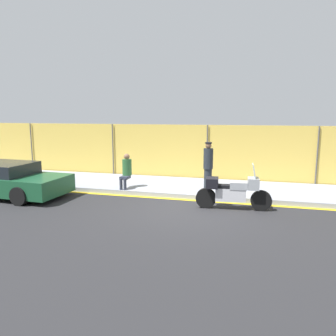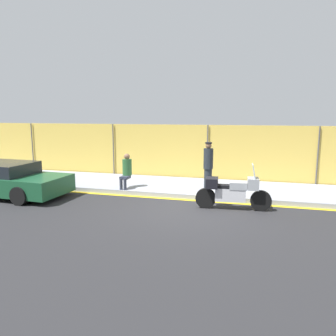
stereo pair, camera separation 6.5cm
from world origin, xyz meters
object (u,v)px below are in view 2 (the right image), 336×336
at_px(person_seated_on_curb, 126,169).
at_px(parked_car_left_down_street, 1,179).
at_px(motorcycle, 232,191).
at_px(officer_standing, 208,165).

distance_m(person_seated_on_curb, parked_car_left_down_street, 4.43).
height_order(motorcycle, parked_car_left_down_street, motorcycle).
relative_size(officer_standing, parked_car_left_down_street, 0.35).
xyz_separation_m(officer_standing, parked_car_left_down_street, (-7.05, -2.22, -0.46)).
height_order(motorcycle, person_seated_on_curb, person_seated_on_curb).
height_order(person_seated_on_curb, parked_car_left_down_street, person_seated_on_curb).
xyz_separation_m(motorcycle, person_seated_on_curb, (-3.94, 1.24, 0.30)).
bearing_deg(motorcycle, parked_car_left_down_street, 178.20).
xyz_separation_m(motorcycle, officer_standing, (-1.01, 1.85, 0.48)).
bearing_deg(officer_standing, person_seated_on_curb, -168.23).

